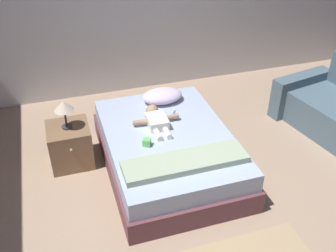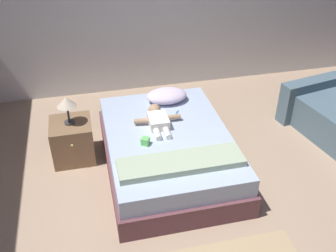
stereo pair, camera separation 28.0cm
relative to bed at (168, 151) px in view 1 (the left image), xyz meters
The scene contains 10 objects.
ground_plane 0.96m from the bed, 82.79° to the right, with size 8.00×8.00×0.00m, color tan.
wall_behind_bed 2.36m from the bed, 86.76° to the left, with size 8.00×0.12×2.71m, color silver.
bed is the anchor object (origin of this frame).
pillow 0.79m from the bed, 78.26° to the left, with size 0.51×0.35×0.16m.
baby 0.38m from the bed, 107.36° to the left, with size 0.55×0.60×0.15m.
toothbrush 0.50m from the bed, 63.22° to the left, with size 0.07×0.12×0.02m.
nightstand 1.15m from the bed, 157.72° to the left, with size 0.48×0.51×0.49m.
lamp 1.26m from the bed, 157.72° to the left, with size 0.22×0.22×0.34m.
blanket 0.63m from the bed, 90.00° to the right, with size 1.26×0.34×0.07m.
toy_block 0.42m from the bed, 153.08° to the right, with size 0.11×0.11×0.08m.
Camera 1 is at (-1.20, -2.48, 2.97)m, focal length 41.89 mm.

